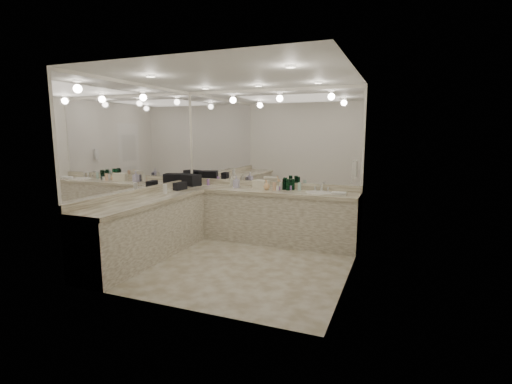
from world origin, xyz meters
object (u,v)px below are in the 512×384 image
at_px(hand_towel, 339,193).
at_px(soap_bottle_b, 236,182).
at_px(black_toiletry_bag, 190,180).
at_px(soap_bottle_c, 266,185).
at_px(cream_cosmetic_case, 261,185).
at_px(sink, 319,193).
at_px(wall_phone, 355,169).
at_px(soap_bottle_a, 232,181).

height_order(hand_towel, soap_bottle_b, soap_bottle_b).
xyz_separation_m(black_toiletry_bag, soap_bottle_c, (1.46, 0.04, -0.02)).
height_order(cream_cosmetic_case, soap_bottle_b, soap_bottle_b).
bearing_deg(cream_cosmetic_case, sink, 14.40).
height_order(black_toiletry_bag, hand_towel, black_toiletry_bag).
height_order(sink, wall_phone, wall_phone).
height_order(wall_phone, hand_towel, wall_phone).
xyz_separation_m(wall_phone, soap_bottle_b, (-2.06, 0.48, -0.34)).
height_order(black_toiletry_bag, soap_bottle_c, black_toiletry_bag).
height_order(wall_phone, soap_bottle_a, wall_phone).
height_order(wall_phone, soap_bottle_b, wall_phone).
xyz_separation_m(hand_towel, soap_bottle_a, (-1.92, 0.14, 0.08)).
bearing_deg(soap_bottle_a, cream_cosmetic_case, -3.03).
bearing_deg(hand_towel, soap_bottle_a, 175.91).
xyz_separation_m(sink, cream_cosmetic_case, (-1.02, 0.04, 0.08)).
bearing_deg(soap_bottle_c, cream_cosmetic_case, 155.58).
relative_size(sink, soap_bottle_b, 2.06).
bearing_deg(soap_bottle_b, sink, 0.73).
bearing_deg(cream_cosmetic_case, soap_bottle_a, -166.57).
relative_size(cream_cosmetic_case, hand_towel, 1.17).
bearing_deg(wall_phone, black_toiletry_bag, 171.39).
bearing_deg(sink, soap_bottle_a, 177.59).
distance_m(sink, cream_cosmetic_case, 1.02).
relative_size(cream_cosmetic_case, soap_bottle_c, 1.53).
bearing_deg(wall_phone, sink, 140.43).
bearing_deg(soap_bottle_a, soap_bottle_b, -32.80).
bearing_deg(soap_bottle_c, wall_phone, -17.83).
distance_m(sink, soap_bottle_c, 0.91).
xyz_separation_m(cream_cosmetic_case, soap_bottle_c, (0.11, -0.05, 0.01)).
xyz_separation_m(black_toiletry_bag, cream_cosmetic_case, (1.35, 0.09, -0.03)).
bearing_deg(soap_bottle_b, soap_bottle_a, 147.20).
xyz_separation_m(hand_towel, soap_bottle_b, (-1.79, 0.05, 0.09)).
relative_size(black_toiletry_bag, cream_cosmetic_case, 1.39).
bearing_deg(soap_bottle_a, black_toiletry_bag, -171.47).
relative_size(sink, black_toiletry_bag, 1.22).
relative_size(soap_bottle_b, soap_bottle_c, 1.27).
height_order(sink, black_toiletry_bag, black_toiletry_bag).
bearing_deg(black_toiletry_bag, soap_bottle_b, 1.99).
height_order(soap_bottle_b, soap_bottle_c, soap_bottle_b).
distance_m(hand_towel, soap_bottle_a, 1.92).
height_order(soap_bottle_a, soap_bottle_b, soap_bottle_b).
bearing_deg(wall_phone, soap_bottle_c, 162.17).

